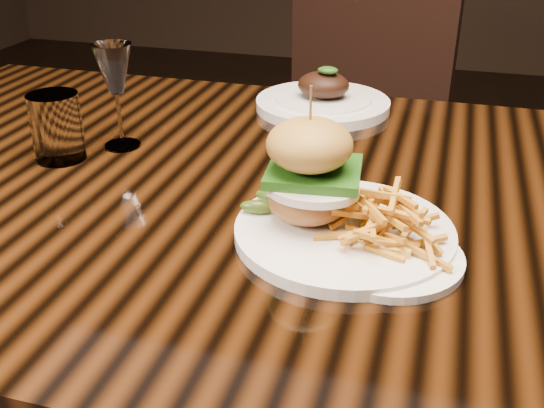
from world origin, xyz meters
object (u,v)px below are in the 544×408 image
(far_dish, at_px, (323,101))
(chair_far, at_px, (355,119))
(wine_glass, at_px, (114,73))
(dining_table, at_px, (299,237))
(burger_plate, at_px, (339,202))

(far_dish, relative_size, chair_far, 0.26)
(wine_glass, distance_m, chair_far, 0.92)
(far_dish, bearing_deg, dining_table, -83.09)
(burger_plate, relative_size, wine_glass, 1.60)
(far_dish, bearing_deg, wine_glass, -135.29)
(burger_plate, bearing_deg, wine_glass, 160.38)
(dining_table, relative_size, wine_glass, 9.74)
(wine_glass, relative_size, far_dish, 0.66)
(wine_glass, bearing_deg, chair_far, 72.78)
(dining_table, height_order, burger_plate, burger_plate)
(far_dish, bearing_deg, chair_far, 91.86)
(far_dish, height_order, chair_far, chair_far)
(dining_table, height_order, wine_glass, wine_glass)
(wine_glass, height_order, chair_far, chair_far)
(chair_far, bearing_deg, burger_plate, -74.00)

